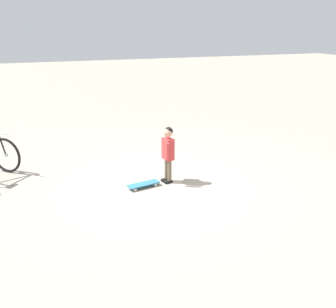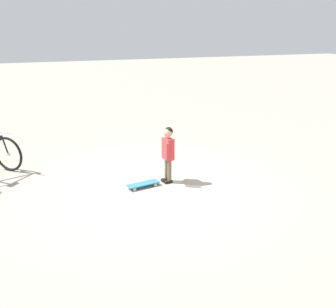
% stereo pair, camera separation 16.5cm
% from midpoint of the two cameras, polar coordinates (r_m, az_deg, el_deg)
% --- Properties ---
extents(ground_plane, '(50.00, 50.00, 0.00)m').
position_cam_midpoint_polar(ground_plane, '(7.26, -2.24, -4.58)').
color(ground_plane, '#9E9384').
extents(child_person, '(0.21, 0.39, 1.06)m').
position_cam_midpoint_polar(child_person, '(7.19, -0.66, 0.80)').
color(child_person, brown).
rests_on(child_person, ground).
extents(skateboard, '(0.63, 0.31, 0.07)m').
position_cam_midpoint_polar(skateboard, '(7.17, -4.24, -4.40)').
color(skateboard, teal).
rests_on(skateboard, ground).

